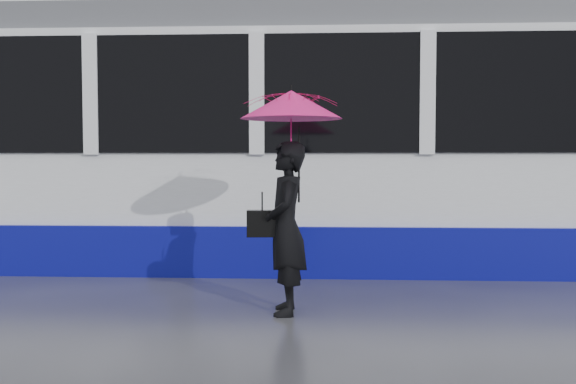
{
  "coord_description": "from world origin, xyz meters",
  "views": [
    {
      "loc": [
        0.02,
        -6.32,
        1.43
      ],
      "look_at": [
        -0.31,
        0.01,
        1.1
      ],
      "focal_mm": 40.0,
      "sensor_mm": 36.0,
      "label": 1
    }
  ],
  "objects": [
    {
      "name": "ground",
      "position": [
        0.0,
        0.0,
        0.0
      ],
      "size": [
        90.0,
        90.0,
        0.0
      ],
      "primitive_type": "plane",
      "color": "#2D2D32",
      "rests_on": "ground"
    },
    {
      "name": "rails",
      "position": [
        0.0,
        2.5,
        0.01
      ],
      "size": [
        34.0,
        1.51,
        0.02
      ],
      "color": "#3F3D38",
      "rests_on": "ground"
    },
    {
      "name": "tram",
      "position": [
        -0.25,
        2.5,
        1.64
      ],
      "size": [
        26.0,
        2.56,
        3.35
      ],
      "color": "white",
      "rests_on": "ground"
    },
    {
      "name": "woman",
      "position": [
        -0.31,
        -0.47,
        0.79
      ],
      "size": [
        0.42,
        0.61,
        1.59
      ],
      "primitive_type": "imported",
      "rotation": [
        0.0,
        0.0,
        -1.49
      ],
      "color": "black",
      "rests_on": "ground"
    },
    {
      "name": "umbrella",
      "position": [
        -0.26,
        -0.47,
        1.74
      ],
      "size": [
        1.0,
        1.0,
        1.07
      ],
      "rotation": [
        0.0,
        0.0,
        0.08
      ],
      "color": "#E4135D",
      "rests_on": "ground"
    },
    {
      "name": "handbag",
      "position": [
        -0.53,
        -0.45,
        0.83
      ],
      "size": [
        0.29,
        0.14,
        0.43
      ],
      "rotation": [
        0.0,
        0.0,
        0.08
      ],
      "color": "black",
      "rests_on": "ground"
    }
  ]
}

